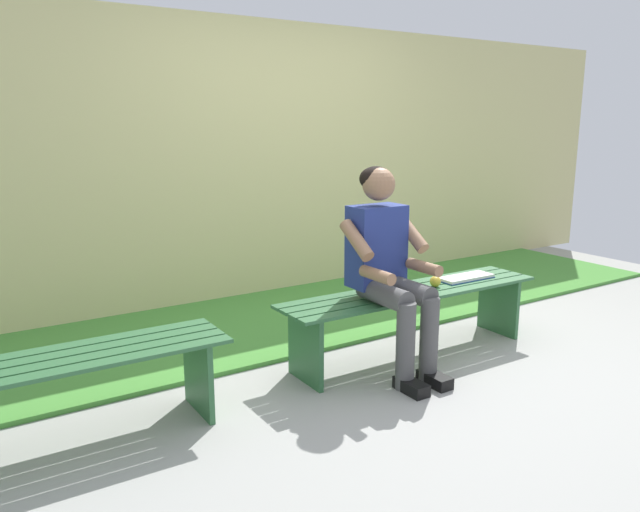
{
  "coord_description": "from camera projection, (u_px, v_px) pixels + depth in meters",
  "views": [
    {
      "loc": [
        2.58,
        2.88,
        1.51
      ],
      "look_at": [
        0.82,
        0.15,
        0.8
      ],
      "focal_mm": 34.27,
      "sensor_mm": 36.0,
      "label": 1
    }
  ],
  "objects": [
    {
      "name": "ground_plane",
      "position": [
        359.0,
        487.0,
        2.62
      ],
      "size": [
        10.0,
        7.0,
        0.04
      ],
      "primitive_type": "cube",
      "color": "#9E9E99"
    },
    {
      "name": "book_open",
      "position": [
        466.0,
        278.0,
        4.22
      ],
      "size": [
        0.41,
        0.16,
        0.02
      ],
      "rotation": [
        0.0,
        0.0,
        -0.01
      ],
      "color": "white",
      "rests_on": "bench_near"
    },
    {
      "name": "bench_far",
      "position": [
        18.0,
        387.0,
        2.74
      ],
      "size": [
        1.94,
        0.42,
        0.45
      ],
      "rotation": [
        0.0,
        0.0,
        -0.01
      ],
      "color": "#2D6038",
      "rests_on": "ground"
    },
    {
      "name": "person_seated",
      "position": [
        388.0,
        262.0,
        3.67
      ],
      "size": [
        0.5,
        0.69,
        1.25
      ],
      "color": "navy",
      "rests_on": "ground"
    },
    {
      "name": "grass_strip",
      "position": [
        172.0,
        328.0,
        4.52
      ],
      "size": [
        9.0,
        1.96,
        0.03
      ],
      "primitive_type": "cube",
      "color": "#478C38",
      "rests_on": "ground"
    },
    {
      "name": "apple",
      "position": [
        435.0,
        281.0,
        4.02
      ],
      "size": [
        0.07,
        0.07,
        0.07
      ],
      "primitive_type": "sphere",
      "color": "gold",
      "rests_on": "bench_near"
    },
    {
      "name": "bench_near",
      "position": [
        413.0,
        305.0,
        3.98
      ],
      "size": [
        1.88,
        0.42,
        0.45
      ],
      "rotation": [
        0.0,
        0.0,
        -0.01
      ],
      "color": "#2D6038",
      "rests_on": "ground"
    },
    {
      "name": "brick_wall",
      "position": [
        217.0,
        163.0,
        5.13
      ],
      "size": [
        9.5,
        0.24,
        2.35
      ],
      "primitive_type": "cube",
      "color": "#D1C684",
      "rests_on": "ground"
    }
  ]
}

